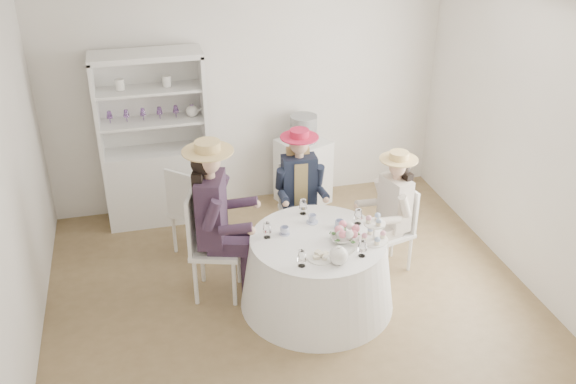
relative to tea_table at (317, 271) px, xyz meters
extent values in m
plane|color=brown|center=(-0.21, 0.17, -0.35)|extent=(4.50, 4.50, 0.00)
plane|color=white|center=(-0.21, 0.17, 2.35)|extent=(4.50, 4.50, 0.00)
plane|color=silver|center=(-0.21, 2.17, 1.00)|extent=(4.50, 0.00, 4.50)
plane|color=silver|center=(-0.21, -1.83, 1.00)|extent=(4.50, 0.00, 4.50)
plane|color=silver|center=(-2.46, 0.17, 1.00)|extent=(0.00, 4.50, 4.50)
plane|color=silver|center=(2.04, 0.17, 1.00)|extent=(0.00, 4.50, 4.50)
cone|color=white|center=(0.00, 0.00, -0.01)|extent=(1.41, 1.41, 0.68)
cylinder|color=white|center=(0.00, 0.00, 0.34)|extent=(1.21, 1.21, 0.02)
cube|color=silver|center=(-1.28, 1.92, 0.08)|extent=(1.18, 0.55, 0.86)
cube|color=silver|center=(-1.28, 2.11, 1.03)|extent=(1.14, 0.16, 1.05)
cube|color=silver|center=(-1.28, 1.92, 1.56)|extent=(1.18, 0.55, 0.06)
cube|color=silver|center=(-1.84, 1.92, 1.03)|extent=(0.08, 0.43, 1.05)
cube|color=silver|center=(-0.73, 1.92, 1.03)|extent=(0.08, 0.43, 1.05)
cube|color=silver|center=(-1.28, 1.92, 0.84)|extent=(1.10, 0.49, 0.03)
cube|color=silver|center=(-1.28, 1.92, 1.20)|extent=(1.10, 0.49, 0.03)
sphere|color=white|center=(-0.86, 1.92, 0.92)|extent=(0.13, 0.13, 0.13)
cube|color=silver|center=(0.39, 1.92, 0.04)|extent=(0.67, 0.67, 0.78)
cylinder|color=black|center=(0.39, 1.92, 0.59)|extent=(0.39, 0.39, 0.31)
cube|color=silver|center=(-0.86, 0.36, 0.15)|extent=(0.56, 0.56, 0.04)
cylinder|color=silver|center=(-0.75, 0.14, -0.10)|extent=(0.04, 0.04, 0.49)
cylinder|color=silver|center=(-0.64, 0.48, -0.10)|extent=(0.04, 0.04, 0.49)
cylinder|color=silver|center=(-1.09, 0.25, -0.10)|extent=(0.04, 0.04, 0.49)
cylinder|color=silver|center=(-0.98, 0.59, -0.10)|extent=(0.04, 0.04, 0.49)
cube|color=silver|center=(-1.06, 0.42, 0.46)|extent=(0.16, 0.41, 0.56)
cube|color=black|center=(-0.89, 0.37, 0.57)|extent=(0.33, 0.45, 0.65)
cube|color=black|center=(-0.77, 0.23, 0.24)|extent=(0.40, 0.25, 0.13)
cylinder|color=black|center=(-0.62, 0.18, -0.09)|extent=(0.11, 0.11, 0.51)
cylinder|color=black|center=(-0.91, 0.14, 0.64)|extent=(0.21, 0.15, 0.31)
cube|color=black|center=(-0.71, 0.42, 0.24)|extent=(0.40, 0.25, 0.13)
cylinder|color=black|center=(-0.56, 0.37, -0.09)|extent=(0.11, 0.11, 0.51)
cylinder|color=black|center=(-0.77, 0.58, 0.64)|extent=(0.21, 0.15, 0.31)
cylinder|color=#D8A889|center=(-0.89, 0.37, 0.91)|extent=(0.10, 0.10, 0.09)
sphere|color=#D8A889|center=(-0.89, 0.37, 1.03)|extent=(0.21, 0.21, 0.21)
sphere|color=black|center=(-0.93, 0.38, 1.02)|extent=(0.21, 0.21, 0.21)
cube|color=black|center=(-0.97, 0.40, 0.76)|extent=(0.16, 0.28, 0.42)
cylinder|color=tan|center=(-0.89, 0.37, 1.13)|extent=(0.45, 0.45, 0.01)
cylinder|color=tan|center=(-0.89, 0.37, 1.18)|extent=(0.22, 0.22, 0.09)
cube|color=silver|center=(0.08, 0.93, 0.08)|extent=(0.40, 0.40, 0.04)
cylinder|color=silver|center=(-0.08, 0.79, -0.14)|extent=(0.03, 0.03, 0.42)
cylinder|color=silver|center=(0.22, 0.77, -0.14)|extent=(0.03, 0.03, 0.42)
cylinder|color=silver|center=(-0.07, 1.09, -0.14)|extent=(0.03, 0.03, 0.42)
cylinder|color=silver|center=(0.24, 1.08, -0.14)|extent=(0.03, 0.03, 0.42)
cube|color=silver|center=(0.09, 1.11, 0.34)|extent=(0.36, 0.05, 0.48)
cube|color=black|center=(0.08, 0.95, 0.43)|extent=(0.35, 0.21, 0.55)
cube|color=tan|center=(0.08, 0.95, 0.43)|extent=(0.14, 0.22, 0.48)
cube|color=black|center=(-0.01, 0.82, 0.16)|extent=(0.14, 0.33, 0.11)
cylinder|color=black|center=(-0.02, 0.69, -0.13)|extent=(0.10, 0.10, 0.44)
cylinder|color=black|center=(-0.12, 0.93, 0.50)|extent=(0.09, 0.17, 0.26)
cube|color=black|center=(0.16, 0.82, 0.16)|extent=(0.14, 0.33, 0.11)
cylinder|color=black|center=(0.15, 0.68, -0.13)|extent=(0.10, 0.10, 0.44)
cylinder|color=black|center=(0.27, 0.90, 0.50)|extent=(0.09, 0.17, 0.26)
cylinder|color=#D8A889|center=(0.08, 0.95, 0.73)|extent=(0.09, 0.09, 0.08)
sphere|color=#D8A889|center=(0.08, 0.95, 0.83)|extent=(0.18, 0.18, 0.18)
sphere|color=tan|center=(0.08, 1.00, 0.82)|extent=(0.18, 0.18, 0.18)
cube|color=tan|center=(0.08, 1.03, 0.60)|extent=(0.23, 0.09, 0.36)
cylinder|color=#C81E3F|center=(0.08, 0.95, 0.92)|extent=(0.38, 0.38, 0.01)
cylinder|color=#C81E3F|center=(0.08, 0.95, 0.96)|extent=(0.19, 0.19, 0.08)
cube|color=silver|center=(0.86, 0.37, 0.06)|extent=(0.44, 0.44, 0.04)
cylinder|color=silver|center=(0.69, 0.47, -0.15)|extent=(0.03, 0.03, 0.40)
cylinder|color=silver|center=(0.76, 0.19, -0.15)|extent=(0.03, 0.03, 0.40)
cylinder|color=silver|center=(0.96, 0.55, -0.15)|extent=(0.03, 0.03, 0.40)
cylinder|color=silver|center=(1.04, 0.27, -0.15)|extent=(0.03, 0.03, 0.40)
cube|color=silver|center=(1.02, 0.41, 0.30)|extent=(0.11, 0.34, 0.45)
cube|color=beige|center=(0.88, 0.37, 0.39)|extent=(0.26, 0.36, 0.52)
cube|color=beige|center=(0.74, 0.42, 0.13)|extent=(0.33, 0.19, 0.11)
cylinder|color=beige|center=(0.61, 0.39, -0.14)|extent=(0.09, 0.09, 0.42)
cylinder|color=beige|center=(0.80, 0.55, 0.46)|extent=(0.17, 0.12, 0.25)
cube|color=beige|center=(0.78, 0.26, 0.13)|extent=(0.33, 0.19, 0.11)
cylinder|color=beige|center=(0.65, 0.23, -0.14)|extent=(0.09, 0.09, 0.42)
cylinder|color=beige|center=(0.89, 0.18, 0.46)|extent=(0.17, 0.12, 0.25)
cylinder|color=#D8A889|center=(0.88, 0.37, 0.67)|extent=(0.08, 0.08, 0.07)
sphere|color=#D8A889|center=(0.88, 0.37, 0.77)|extent=(0.17, 0.17, 0.17)
sphere|color=black|center=(0.92, 0.38, 0.76)|extent=(0.17, 0.17, 0.17)
cube|color=black|center=(0.95, 0.39, 0.55)|extent=(0.12, 0.23, 0.34)
cylinder|color=tan|center=(0.88, 0.37, 0.85)|extent=(0.36, 0.36, 0.01)
cylinder|color=tan|center=(0.88, 0.37, 0.89)|extent=(0.18, 0.18, 0.07)
cube|color=silver|center=(-0.97, 1.18, 0.11)|extent=(0.57, 0.57, 0.04)
cylinder|color=silver|center=(-0.74, 1.19, -0.13)|extent=(0.04, 0.04, 0.44)
cylinder|color=silver|center=(-0.98, 1.40, -0.13)|extent=(0.04, 0.04, 0.44)
cylinder|color=silver|center=(-0.96, 0.95, -0.13)|extent=(0.04, 0.04, 0.44)
cylinder|color=silver|center=(-1.20, 1.17, -0.13)|extent=(0.04, 0.04, 0.44)
cube|color=silver|center=(-1.09, 1.05, 0.38)|extent=(0.30, 0.28, 0.50)
imported|color=white|center=(-0.27, 0.14, 0.38)|extent=(0.10, 0.10, 0.07)
imported|color=white|center=(0.02, 0.28, 0.39)|extent=(0.09, 0.09, 0.07)
imported|color=white|center=(0.24, 0.13, 0.39)|extent=(0.09, 0.09, 0.07)
imported|color=white|center=(0.18, -0.10, 0.38)|extent=(0.23, 0.23, 0.05)
sphere|color=pink|center=(0.27, -0.09, 0.44)|extent=(0.07, 0.07, 0.07)
sphere|color=white|center=(0.26, -0.05, 0.44)|extent=(0.07, 0.07, 0.07)
sphere|color=pink|center=(0.22, -0.03, 0.44)|extent=(0.07, 0.07, 0.07)
sphere|color=white|center=(0.18, -0.04, 0.44)|extent=(0.07, 0.07, 0.07)
sphere|color=pink|center=(0.16, -0.07, 0.44)|extent=(0.07, 0.07, 0.07)
sphere|color=white|center=(0.16, -0.11, 0.44)|extent=(0.07, 0.07, 0.07)
sphere|color=pink|center=(0.18, -0.14, 0.44)|extent=(0.07, 0.07, 0.07)
sphere|color=white|center=(0.22, -0.15, 0.44)|extent=(0.07, 0.07, 0.07)
sphere|color=pink|center=(0.26, -0.13, 0.44)|extent=(0.07, 0.07, 0.07)
sphere|color=white|center=(0.06, -0.41, 0.42)|extent=(0.16, 0.16, 0.16)
cylinder|color=white|center=(0.16, -0.41, 0.43)|extent=(0.10, 0.03, 0.08)
cylinder|color=white|center=(0.06, -0.41, 0.50)|extent=(0.04, 0.04, 0.02)
cylinder|color=white|center=(-0.07, -0.30, 0.36)|extent=(0.23, 0.23, 0.01)
cube|color=beige|center=(-0.11, -0.32, 0.38)|extent=(0.05, 0.04, 0.03)
cube|color=beige|center=(-0.07, -0.30, 0.39)|extent=(0.06, 0.05, 0.03)
cube|color=beige|center=(-0.02, -0.29, 0.38)|extent=(0.06, 0.06, 0.03)
cube|color=beige|center=(-0.09, -0.27, 0.39)|extent=(0.06, 0.06, 0.03)
cube|color=beige|center=(-0.04, -0.34, 0.38)|extent=(0.06, 0.06, 0.03)
cylinder|color=white|center=(0.46, -0.15, 0.36)|extent=(0.26, 0.26, 0.01)
cylinder|color=white|center=(0.46, -0.15, 0.44)|extent=(0.02, 0.02, 0.17)
cylinder|color=white|center=(0.46, -0.15, 0.52)|extent=(0.19, 0.19, 0.01)
camera|label=1|loc=(-1.43, -4.60, 3.39)|focal=40.00mm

